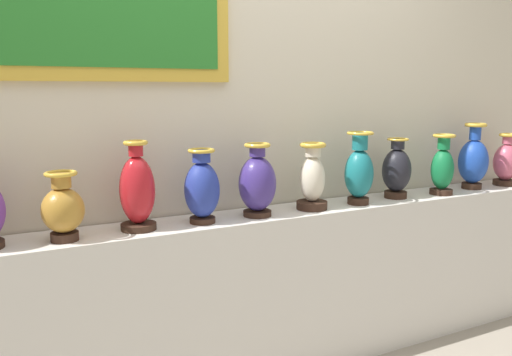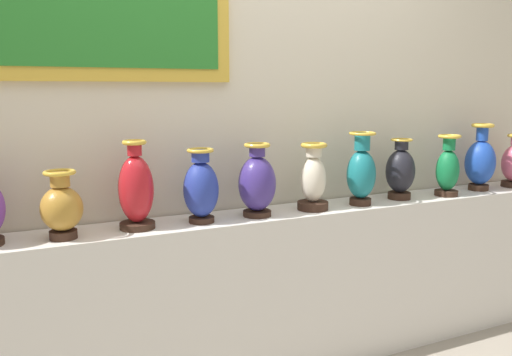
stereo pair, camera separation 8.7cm
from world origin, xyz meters
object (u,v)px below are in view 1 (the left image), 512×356
vase_emerald (442,168)px  vase_rose (506,162)px  vase_ochre (63,209)px  vase_crimson (137,191)px  vase_sapphire (473,160)px  vase_ivory (312,179)px  vase_onyx (397,171)px  vase_cobalt (202,189)px  vase_teal (359,171)px  vase_indigo (257,183)px

vase_emerald → vase_rose: size_ratio=1.06×
vase_ochre → vase_emerald: vase_emerald is taller
vase_crimson → vase_sapphire: vase_sapphire is taller
vase_ivory → vase_rose: bearing=0.1°
vase_ochre → vase_onyx: size_ratio=0.84×
vase_emerald → vase_sapphire: bearing=7.8°
vase_cobalt → vase_rose: 2.06m
vase_ochre → vase_teal: bearing=0.1°
vase_ochre → vase_ivory: size_ratio=0.83×
vase_ochre → vase_onyx: 1.77m
vase_sapphire → vase_ivory: bearing=-179.2°
vase_indigo → vase_onyx: 0.89m
vase_crimson → vase_indigo: bearing=-1.6°
vase_ivory → vase_onyx: 0.57m
vase_ochre → vase_crimson: size_ratio=0.73×
vase_ochre → vase_indigo: 0.89m
vase_cobalt → vase_indigo: bearing=-0.0°
vase_onyx → vase_indigo: bearing=-178.6°
vase_emerald → vase_ochre: bearing=179.7°
vase_cobalt → vase_rose: (2.06, 0.01, -0.01)m
vase_ochre → vase_teal: size_ratio=0.74×
vase_onyx → vase_rose: 0.89m
vase_ochre → vase_sapphire: 2.38m
vase_onyx → vase_sapphire: bearing=-0.2°
vase_indigo → vase_sapphire: bearing=0.7°
vase_cobalt → vase_emerald: vase_emerald is taller
vase_crimson → vase_rose: 2.36m
vase_cobalt → vase_ivory: 0.60m
vase_ivory → vase_onyx: (0.57, 0.02, 0.00)m
vase_onyx → vase_emerald: 0.31m
vase_teal → vase_sapphire: (0.90, 0.03, 0.00)m
vase_indigo → vase_ivory: 0.32m
vase_indigo → vase_emerald: 1.19m
vase_ochre → vase_indigo: (0.88, 0.01, 0.03)m
vase_indigo → vase_rose: 1.78m
vase_cobalt → vase_ivory: same height
vase_cobalt → vase_sapphire: size_ratio=0.85×
vase_sapphire → vase_indigo: bearing=-179.3°
vase_indigo → vase_onyx: (0.89, 0.02, -0.01)m
vase_ivory → vase_emerald: 0.88m
vase_ivory → vase_sapphire: size_ratio=0.85×
vase_teal → vase_emerald: size_ratio=1.10×
vase_sapphire → vase_ochre: bearing=-179.2°
vase_indigo → vase_rose: vase_indigo is taller
vase_onyx → vase_ochre: bearing=-178.9°
vase_crimson → vase_cobalt: size_ratio=1.14×
vase_crimson → vase_sapphire: size_ratio=0.97×
vase_ochre → vase_teal: (1.48, 0.00, 0.04)m
vase_sapphire → vase_onyx: bearing=179.8°
vase_indigo → vase_ivory: size_ratio=1.04×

